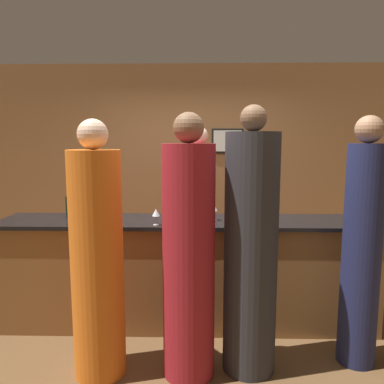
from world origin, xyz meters
name	(u,v)px	position (x,y,z in m)	size (l,w,h in m)	color
ground_plane	(187,322)	(0.00, 0.00, 0.00)	(14.00, 14.00, 0.00)	brown
back_wall	(192,166)	(0.00, 1.88, 1.40)	(8.00, 0.08, 2.80)	olive
bar_counter	(187,272)	(0.00, 0.00, 0.51)	(3.52, 0.63, 1.02)	brown
bartender	(199,216)	(0.10, 0.81, 0.88)	(0.38, 0.38, 1.91)	maroon
guest_0	(97,260)	(-0.63, -0.80, 0.88)	(0.38, 0.38, 1.90)	orange
guest_1	(362,250)	(1.36, -0.61, 0.92)	(0.29, 0.29, 1.94)	#1E234C
guest_2	(251,251)	(0.50, -0.71, 0.93)	(0.40, 0.40, 2.01)	#2D2D33
guest_3	(189,258)	(0.04, -0.79, 0.90)	(0.38, 0.38, 1.95)	maroon
wine_bottle_0	(70,206)	(-1.16, 0.14, 1.12)	(0.07, 0.07, 0.28)	black
wine_bottle_1	(86,205)	(-1.01, 0.18, 1.12)	(0.07, 0.07, 0.27)	black
wine_glass_0	(214,208)	(0.25, -0.01, 1.14)	(0.07, 0.07, 0.16)	silver
wine_glass_1	(156,213)	(-0.27, -0.23, 1.12)	(0.07, 0.07, 0.14)	silver
wine_glass_2	(259,211)	(0.63, -0.19, 1.14)	(0.07, 0.07, 0.16)	silver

